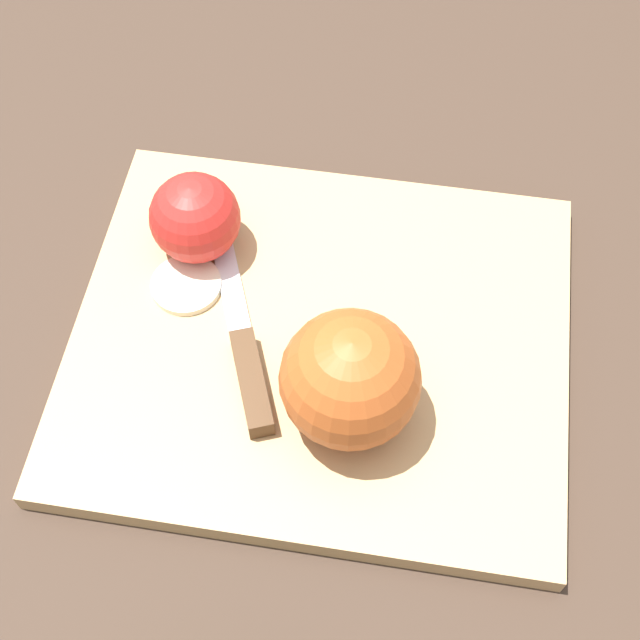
% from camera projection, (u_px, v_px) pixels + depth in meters
% --- Properties ---
extents(ground_plane, '(4.00, 4.00, 0.00)m').
position_uv_depth(ground_plane, '(320.00, 348.00, 0.64)').
color(ground_plane, '#38281E').
extents(cutting_board, '(0.38, 0.34, 0.02)m').
position_uv_depth(cutting_board, '(320.00, 342.00, 0.63)').
color(cutting_board, tan).
rests_on(cutting_board, ground_plane).
extents(apple_half_left, '(0.09, 0.09, 0.09)m').
position_uv_depth(apple_half_left, '(350.00, 380.00, 0.55)').
color(apple_half_left, '#AD4C1E').
rests_on(apple_half_left, cutting_board).
extents(apple_half_right, '(0.07, 0.07, 0.07)m').
position_uv_depth(apple_half_right, '(195.00, 218.00, 0.63)').
color(apple_half_right, red).
rests_on(apple_half_right, cutting_board).
extents(knife, '(0.10, 0.15, 0.02)m').
position_uv_depth(knife, '(248.00, 364.00, 0.60)').
color(knife, silver).
rests_on(knife, cutting_board).
extents(apple_slice, '(0.05, 0.05, 0.01)m').
position_uv_depth(apple_slice, '(186.00, 285.00, 0.64)').
color(apple_slice, beige).
rests_on(apple_slice, cutting_board).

